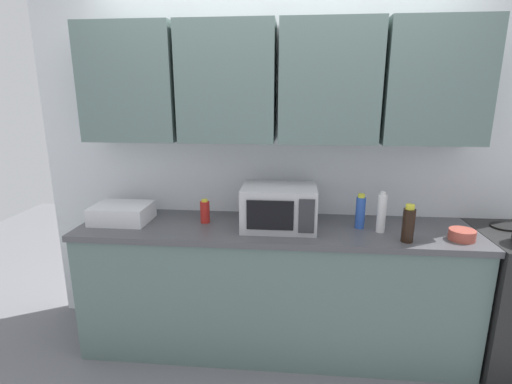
% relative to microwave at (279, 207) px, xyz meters
% --- Properties ---
extents(wall_back_with_cabinets, '(3.49, 0.38, 2.60)m').
position_rel_microwave_xyz_m(wall_back_with_cabinets, '(-0.03, 0.25, 0.54)').
color(wall_back_with_cabinets, white).
rests_on(wall_back_with_cabinets, ground_plane).
extents(counter_run, '(2.62, 0.63, 0.90)m').
position_rel_microwave_xyz_m(counter_run, '(-0.03, 0.02, -0.59)').
color(counter_run, slate).
rests_on(counter_run, ground_plane).
extents(microwave, '(0.48, 0.37, 0.28)m').
position_rel_microwave_xyz_m(microwave, '(0.00, 0.00, 0.00)').
color(microwave, '#B7B7BC').
rests_on(microwave, counter_run).
extents(dish_rack, '(0.38, 0.30, 0.12)m').
position_rel_microwave_xyz_m(dish_rack, '(-1.08, 0.02, -0.08)').
color(dish_rack, silver).
rests_on(dish_rack, counter_run).
extents(bottle_soy_dark, '(0.07, 0.07, 0.23)m').
position_rel_microwave_xyz_m(bottle_soy_dark, '(0.77, -0.18, -0.03)').
color(bottle_soy_dark, black).
rests_on(bottle_soy_dark, counter_run).
extents(bottle_white_jar, '(0.06, 0.06, 0.27)m').
position_rel_microwave_xyz_m(bottle_white_jar, '(0.65, -0.03, -0.01)').
color(bottle_white_jar, white).
rests_on(bottle_white_jar, counter_run).
extents(bottle_blue_cleaner, '(0.06, 0.06, 0.23)m').
position_rel_microwave_xyz_m(bottle_blue_cleaner, '(0.53, 0.04, -0.03)').
color(bottle_blue_cleaner, '#2D56B7').
rests_on(bottle_blue_cleaner, counter_run).
extents(bottle_red_sauce, '(0.06, 0.06, 0.16)m').
position_rel_microwave_xyz_m(bottle_red_sauce, '(-0.51, 0.05, -0.06)').
color(bottle_red_sauce, red).
rests_on(bottle_red_sauce, counter_run).
extents(bowl_ceramic_small, '(0.15, 0.15, 0.06)m').
position_rel_microwave_xyz_m(bowl_ceramic_small, '(1.11, -0.12, -0.11)').
color(bowl_ceramic_small, '#B24C3D').
rests_on(bowl_ceramic_small, counter_run).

